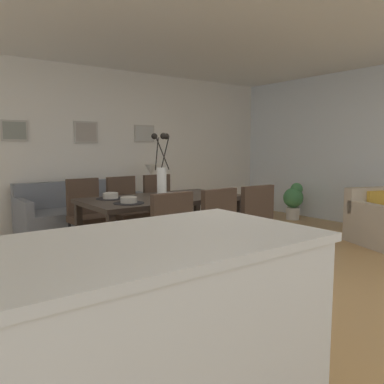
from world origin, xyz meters
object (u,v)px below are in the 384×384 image
sofa (82,217)px  potted_plant (294,199)px  side_table (152,210)px  framed_picture_right (144,134)px  dining_chair_near_right (87,211)px  bowl_far_left (172,196)px  dining_chair_mid_right (161,203)px  bowl_near_left (129,199)px  dining_chair_mid_left (250,223)px  dining_chair_far_right (126,207)px  bowl_near_right (111,195)px  framed_picture_center (86,132)px  dining_table (162,203)px  dining_chair_near_left (165,236)px  centerpiece_vase (162,173)px  dining_chair_far_left (211,229)px  framed_picture_left (14,131)px  table_lamp (151,173)px

sofa → potted_plant: sofa is taller
side_table → framed_picture_right: (0.15, 0.47, 1.29)m
dining_chair_near_right → bowl_far_left: size_ratio=5.41×
dining_chair_mid_right → bowl_far_left: size_ratio=5.41×
bowl_near_left → framed_picture_right: 3.05m
bowl_far_left → side_table: bearing=65.3°
dining_chair_mid_left → dining_chair_mid_right: 1.78m
dining_chair_far_right → dining_chair_mid_right: size_ratio=1.00×
bowl_near_right → framed_picture_center: bearing=75.1°
dining_table → dining_chair_near_left: 1.02m
dining_chair_mid_left → bowl_near_right: (-1.09, 1.10, 0.27)m
centerpiece_vase → framed_picture_center: framed_picture_center is taller
bowl_far_left → side_table: 2.26m
dining_chair_far_left → bowl_near_right: size_ratio=5.41×
framed_picture_left → framed_picture_center: (1.07, -0.00, 0.00)m
framed_picture_left → bowl_near_left: bearing=-77.9°
sofa → side_table: (1.22, 0.01, -0.02)m
dining_chair_mid_left → dining_chair_far_right: bearing=108.0°
dining_chair_far_right → side_table: (0.94, 0.90, -0.25)m
dining_chair_near_left → side_table: size_ratio=1.77×
bowl_near_left → framed_picture_right: (1.61, 2.47, 0.77)m
dining_chair_mid_left → potted_plant: (2.73, 1.60, -0.14)m
bowl_near_left → framed_picture_left: bearing=102.1°
bowl_near_left → bowl_far_left: bearing=0.0°
dining_table → table_lamp: bearing=62.7°
side_table → bowl_near_left: bearing=-126.2°
bowl_near_left → dining_chair_near_left: bearing=-87.9°
table_lamp → framed_picture_center: 1.23m
dining_chair_near_left → framed_picture_center: framed_picture_center is taller
dining_chair_near_left → bowl_near_right: 1.12m
dining_chair_mid_left → bowl_far_left: dining_chair_mid_left is taller
framed_picture_center → potted_plant: size_ratio=0.58×
dining_chair_far_left → bowl_near_right: dining_chair_far_left is taller
sofa → bowl_far_left: bearing=-81.4°
dining_chair_far_left → bowl_near_left: (-0.56, 0.66, 0.27)m
centerpiece_vase → dining_chair_mid_left: bearing=-58.1°
framed_picture_center → table_lamp: bearing=-27.3°
dining_chair_mid_left → bowl_far_left: 0.90m
dining_chair_mid_left → bowl_near_right: bearing=134.7°
dining_table → dining_chair_far_right: dining_chair_far_right is taller
dining_chair_near_left → framed_picture_right: 3.66m
dining_chair_near_left → framed_picture_center: bearing=80.6°
framed_picture_right → table_lamp: bearing=-107.5°
dining_chair_mid_left → framed_picture_right: (0.52, 3.14, 1.04)m
bowl_far_left → framed_picture_left: bearing=113.4°
bowl_near_right → bowl_near_left: bearing=-90.0°
dining_chair_mid_left → side_table: size_ratio=1.77×
dining_table → side_table: size_ratio=3.46×
dining_chair_mid_right → bowl_near_right: 1.31m
dining_chair_near_right → bowl_near_right: bearing=-88.0°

